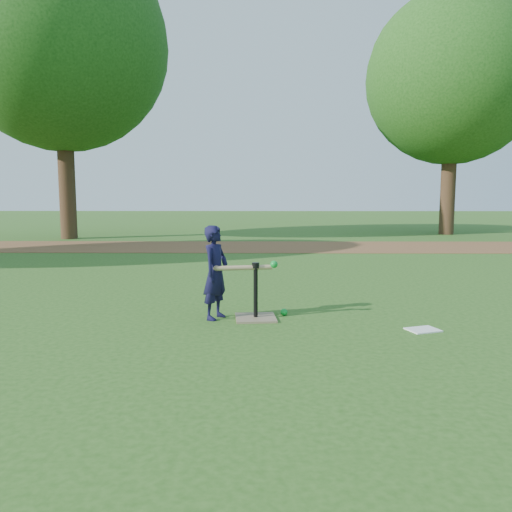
{
  "coord_description": "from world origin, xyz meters",
  "views": [
    {
      "loc": [
        0.08,
        -5.52,
        1.32
      ],
      "look_at": [
        0.0,
        0.06,
        0.65
      ],
      "focal_mm": 35.0,
      "sensor_mm": 36.0,
      "label": 1
    }
  ],
  "objects": [
    {
      "name": "child",
      "position": [
        -0.43,
        -0.23,
        0.51
      ],
      "size": [
        0.37,
        0.44,
        1.01
      ],
      "primitive_type": "imported",
      "rotation": [
        0.0,
        0.0,
        1.14
      ],
      "color": "black",
      "rests_on": "ground"
    },
    {
      "name": "swing_action",
      "position": [
        -0.08,
        -0.26,
        0.57
      ],
      "size": [
        0.69,
        0.17,
        0.11
      ],
      "color": "tan",
      "rests_on": "ground"
    },
    {
      "name": "clipboard",
      "position": [
        1.67,
        -0.69,
        0.01
      ],
      "size": [
        0.36,
        0.32,
        0.01
      ],
      "primitive_type": "cube",
      "rotation": [
        0.0,
        0.0,
        0.34
      ],
      "color": "white",
      "rests_on": "ground"
    },
    {
      "name": "batting_tee",
      "position": [
        0.0,
        -0.24,
        0.11
      ],
      "size": [
        0.47,
        0.47,
        0.61
      ],
      "color": "#806E51",
      "rests_on": "ground"
    },
    {
      "name": "ground",
      "position": [
        0.0,
        0.0,
        0.0
      ],
      "size": [
        80.0,
        80.0,
        0.0
      ],
      "primitive_type": "plane",
      "color": "#285116",
      "rests_on": "ground"
    },
    {
      "name": "dirt_strip",
      "position": [
        0.0,
        7.5,
        0.01
      ],
      "size": [
        24.0,
        3.0,
        0.01
      ],
      "primitive_type": "cube",
      "color": "brown",
      "rests_on": "ground"
    },
    {
      "name": "tree_right",
      "position": [
        6.5,
        12.0,
        5.29
      ],
      "size": [
        5.8,
        5.8,
        8.21
      ],
      "color": "#382316",
      "rests_on": "ground"
    },
    {
      "name": "tree_left",
      "position": [
        -6.0,
        10.0,
        5.87
      ],
      "size": [
        6.4,
        6.4,
        9.08
      ],
      "color": "#382316",
      "rests_on": "ground"
    },
    {
      "name": "wiffle_ball_ground",
      "position": [
        0.32,
        -0.09,
        0.04
      ],
      "size": [
        0.08,
        0.08,
        0.08
      ],
      "primitive_type": "sphere",
      "color": "#0D982F",
      "rests_on": "ground"
    }
  ]
}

